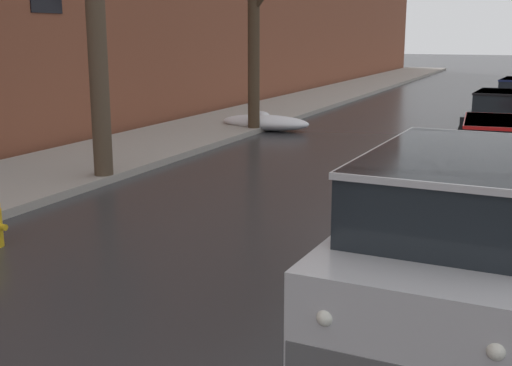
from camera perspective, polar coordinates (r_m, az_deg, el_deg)
The scene contains 6 objects.
left_sidewalk_slab at distance 19.53m, azimuth -5.71°, elevation 4.32°, with size 3.33×80.00×0.16m, color gray.
snow_bank_near_corner_left at distance 20.58m, azimuth 0.83°, elevation 5.28°, with size 2.86×1.20×0.58m.
bare_tree_mid_block at distance 19.77m, azimuth -0.15°, elevation 12.63°, with size 3.32×1.46×5.31m.
suv_silver_approaching_near_lane at distance 6.92m, azimuth 16.99°, elevation -4.23°, with size 2.26×4.34×1.82m.
sedan_red_parked_kerbside_close at distance 12.76m, azimuth 20.85°, elevation 2.08°, with size 2.23×4.24×1.42m.
sedan_black_parked_kerbside_mid at distance 19.20m, azimuth 20.66°, elevation 5.44°, with size 2.02×3.91×1.42m.
Camera 1 is at (3.34, 1.21, 2.95)m, focal length 46.14 mm.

